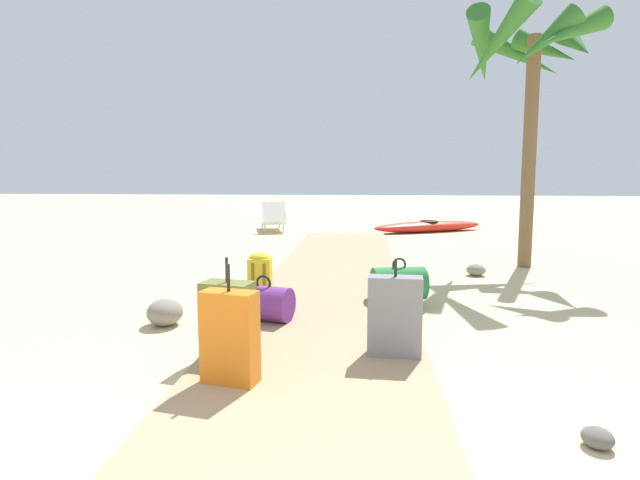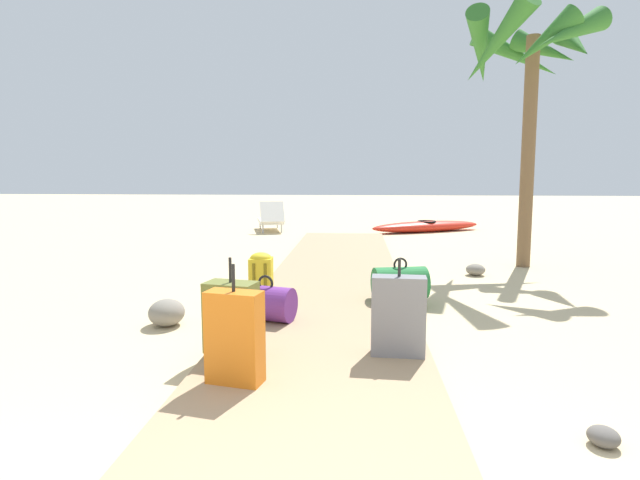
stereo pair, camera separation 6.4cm
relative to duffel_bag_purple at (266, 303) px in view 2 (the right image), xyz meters
The scene contains 14 objects.
ground_plane 1.13m from the duffel_bag_purple, 57.87° to the left, with size 60.00×60.00×0.00m, color #D1BA8C.
boardwalk 2.11m from the duffel_bag_purple, 73.76° to the left, with size 1.82×10.83×0.08m, color tan.
duffel_bag_purple is the anchor object (origin of this frame).
suitcase_olive 0.91m from the duffel_bag_purple, 97.65° to the right, with size 0.45×0.32×0.78m.
suitcase_grey 1.52m from the duffel_bag_purple, 35.70° to the right, with size 0.44×0.20×0.78m.
suitcase_orange 1.52m from the duffel_bag_purple, 87.92° to the right, with size 0.41×0.26×0.84m.
backpack_yellow 1.10m from the duffel_bag_purple, 103.14° to the left, with size 0.28×0.28×0.51m.
duffel_bag_green 1.68m from the duffel_bag_purple, 33.85° to the left, with size 0.67×0.50×0.49m.
palm_tree_far_right 5.97m from the duffel_bag_purple, 46.01° to the left, with size 2.19×2.15×4.10m.
lounge_chair 8.57m from the duffel_bag_purple, 99.28° to the left, with size 0.96×1.63×0.80m.
kayak 9.02m from the duffel_bag_purple, 72.41° to the left, with size 3.16×2.00×0.29m.
rock_right_far 3.90m from the duffel_bag_purple, 46.50° to the left, with size 0.28×0.28×0.17m, color gray.
rock_left_near 1.02m from the duffel_bag_purple, behind, with size 0.40×0.36×0.27m, color gray.
rock_right_mid 3.07m from the duffel_bag_purple, 41.83° to the right, with size 0.17×0.18×0.11m, color #5B5651.
Camera 2 is at (0.30, -1.45, 1.53)m, focal length 28.56 mm.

